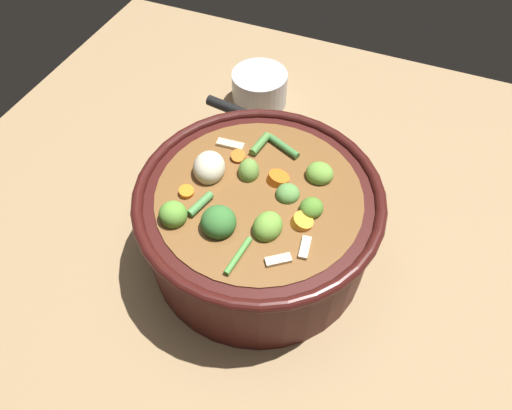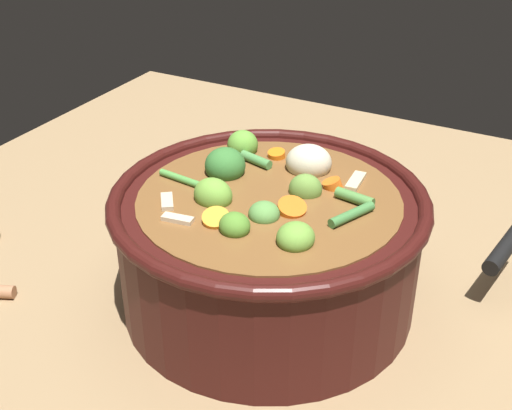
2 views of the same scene
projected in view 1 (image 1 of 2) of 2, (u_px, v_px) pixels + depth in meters
The scene contains 3 objects.
ground_plane at pixel (259, 249), 0.68m from camera, with size 1.10×1.10×0.00m, color #8C704C.
cooking_pot at pixel (258, 221), 0.63m from camera, with size 0.32×0.32×0.16m.
small_saucepan at pixel (258, 89), 0.86m from camera, with size 0.11×0.16×0.06m.
Camera 1 is at (0.14, -0.34, 0.58)m, focal length 32.70 mm.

